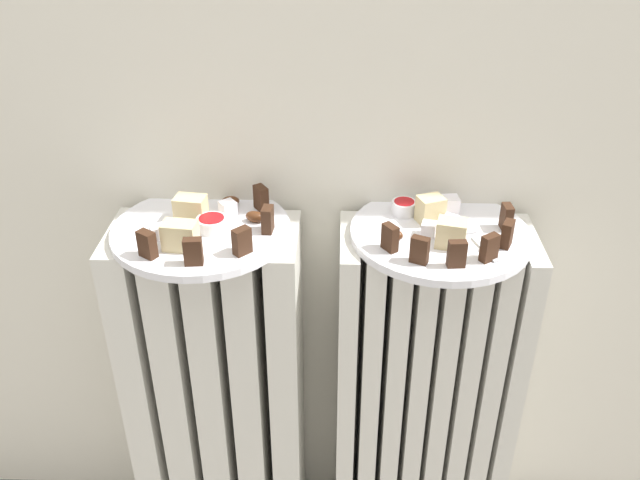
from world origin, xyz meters
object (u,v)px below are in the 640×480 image
jam_bowl_left (212,223)px  jam_bowl_right (404,207)px  plate_right (440,234)px  radiator_left (219,400)px  fork (476,241)px  radiator_right (422,405)px  plate_left (201,230)px

jam_bowl_left → jam_bowl_right: 0.29m
plate_right → radiator_left: bearing=-180.0°
jam_bowl_left → jam_bowl_right: size_ratio=1.21×
plate_right → jam_bowl_left: (-0.34, -0.01, 0.02)m
radiator_left → fork: (0.40, -0.03, 0.35)m
radiator_left → radiator_right: same height
radiator_right → jam_bowl_left: size_ratio=14.81×
radiator_left → jam_bowl_left: 0.36m
plate_left → jam_bowl_right: 0.31m
plate_right → fork: size_ratio=2.65×
jam_bowl_left → fork: bearing=-3.2°
jam_bowl_left → fork: (0.39, -0.02, -0.01)m
plate_left → jam_bowl_right: (0.31, 0.05, 0.02)m
radiator_right → fork: 0.36m
plate_right → jam_bowl_right: 0.07m
plate_right → jam_bowl_right: size_ratio=7.09×
radiator_right → plate_right: 0.35m
plate_left → fork: size_ratio=2.65×
plate_left → jam_bowl_right: bearing=9.3°
plate_right → fork: (0.05, -0.03, 0.01)m
plate_left → jam_bowl_left: size_ratio=5.87×
radiator_right → plate_left: plate_left is taller
radiator_right → plate_right: plate_right is taller
jam_bowl_left → fork: size_ratio=0.45×
radiator_right → jam_bowl_left: 0.50m
plate_right → jam_bowl_right: jam_bowl_right is taller
jam_bowl_right → radiator_left: bearing=-170.7°
plate_left → fork: 0.41m
plate_right → radiator_right: bearing=45.0°
plate_right → jam_bowl_left: 0.34m
radiator_left → fork: 0.54m
radiator_right → plate_right: size_ratio=2.52×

